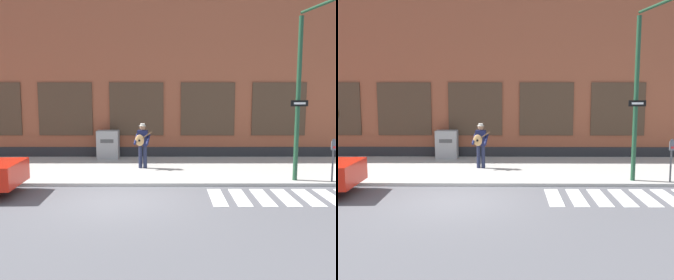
% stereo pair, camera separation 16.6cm
% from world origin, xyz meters
% --- Properties ---
extents(ground_plane, '(160.00, 160.00, 0.00)m').
position_xyz_m(ground_plane, '(0.00, 0.00, 0.00)').
color(ground_plane, '#56565B').
extents(sidewalk, '(28.00, 5.16, 0.11)m').
position_xyz_m(sidewalk, '(0.00, 4.15, 0.05)').
color(sidewalk, '#ADAAA3').
rests_on(sidewalk, ground).
extents(building_backdrop, '(28.00, 4.06, 9.42)m').
position_xyz_m(building_backdrop, '(-0.00, 8.73, 4.70)').
color(building_backdrop, brown).
rests_on(building_backdrop, ground).
extents(crosswalk, '(5.78, 1.90, 0.01)m').
position_xyz_m(crosswalk, '(5.55, 0.28, 0.01)').
color(crosswalk, silver).
rests_on(crosswalk, ground).
extents(busker, '(0.72, 0.59, 1.75)m').
position_xyz_m(busker, '(0.42, 4.08, 1.11)').
color(busker, '#1E233D').
rests_on(busker, sidewalk).
extents(traffic_light, '(0.87, 3.26, 5.60)m').
position_xyz_m(traffic_light, '(5.89, 0.90, 3.96)').
color(traffic_light, '#1E472D').
rests_on(traffic_light, sidewalk).
extents(parking_meter, '(0.13, 0.11, 1.44)m').
position_xyz_m(parking_meter, '(6.91, 1.90, 1.05)').
color(parking_meter, '#47474C').
rests_on(parking_meter, sidewalk).
extents(utility_box, '(0.95, 0.65, 1.24)m').
position_xyz_m(utility_box, '(-1.25, 6.28, 0.73)').
color(utility_box, '#9E9E9E').
rests_on(utility_box, sidewalk).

